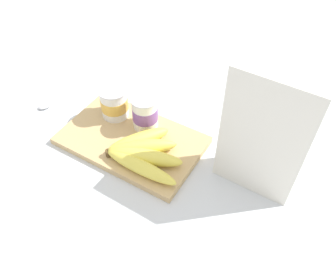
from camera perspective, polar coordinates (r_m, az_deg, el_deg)
The scene contains 7 objects.
ground_plane at distance 0.87m, azimuth -5.95°, elevation -0.46°, with size 2.40×2.40×0.00m, color silver.
cutting_board at distance 0.86m, azimuth -6.00°, elevation -0.07°, with size 0.34×0.21×0.02m, color tan.
cereal_box at distance 0.70m, azimuth 15.70°, elevation 0.85°, with size 0.17×0.06×0.29m, color white.
yogurt_cup_front at distance 0.89m, azimuth -8.84°, elevation 6.13°, with size 0.07×0.07×0.08m.
yogurt_cup_back at distance 0.85m, azimuth -3.81°, elevation 4.53°, with size 0.07×0.07×0.09m.
banana_bunch at distance 0.80m, azimuth -4.35°, elevation -2.05°, with size 0.20×0.16×0.04m.
spoon at distance 1.02m, azimuth -18.26°, elevation 5.98°, with size 0.06×0.13×0.01m.
Camera 1 is at (0.38, -0.46, 0.63)m, focal length 37.02 mm.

